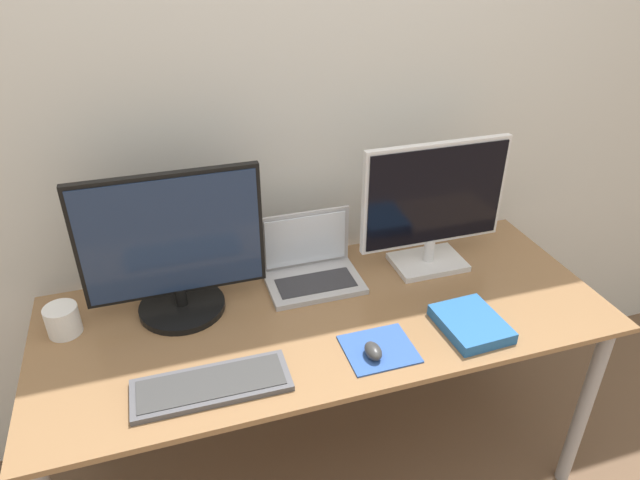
{
  "coord_description": "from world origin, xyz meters",
  "views": [
    {
      "loc": [
        -0.43,
        -0.96,
        1.78
      ],
      "look_at": [
        0.0,
        0.42,
        0.93
      ],
      "focal_mm": 32.0,
      "sensor_mm": 36.0,
      "label": 1
    }
  ],
  "objects_px": {
    "monitor_left": "(174,250)",
    "book": "(471,324)",
    "keyboard": "(212,385)",
    "mouse": "(373,351)",
    "laptop": "(311,265)",
    "monitor_right": "(434,205)",
    "mug": "(63,320)"
  },
  "relations": [
    {
      "from": "monitor_left",
      "to": "book",
      "type": "distance_m",
      "value": 0.88
    },
    {
      "from": "monitor_left",
      "to": "keyboard",
      "type": "height_order",
      "value": "monitor_left"
    },
    {
      "from": "keyboard",
      "to": "mouse",
      "type": "bearing_deg",
      "value": -2.49
    },
    {
      "from": "monitor_left",
      "to": "laptop",
      "type": "bearing_deg",
      "value": 5.46
    },
    {
      "from": "laptop",
      "to": "mouse",
      "type": "relative_size",
      "value": 4.29
    },
    {
      "from": "monitor_right",
      "to": "mug",
      "type": "relative_size",
      "value": 5.24
    },
    {
      "from": "monitor_left",
      "to": "book",
      "type": "height_order",
      "value": "monitor_left"
    },
    {
      "from": "laptop",
      "to": "mug",
      "type": "distance_m",
      "value": 0.76
    },
    {
      "from": "monitor_left",
      "to": "laptop",
      "type": "distance_m",
      "value": 0.45
    },
    {
      "from": "keyboard",
      "to": "laptop",
      "type": "bearing_deg",
      "value": 46.04
    },
    {
      "from": "mouse",
      "to": "book",
      "type": "xyz_separation_m",
      "value": [
        0.32,
        0.03,
        -0.01
      ]
    },
    {
      "from": "laptop",
      "to": "keyboard",
      "type": "height_order",
      "value": "laptop"
    },
    {
      "from": "laptop",
      "to": "mouse",
      "type": "distance_m",
      "value": 0.42
    },
    {
      "from": "monitor_right",
      "to": "mug",
      "type": "xyz_separation_m",
      "value": [
        -1.16,
        -0.01,
        -0.18
      ]
    },
    {
      "from": "mug",
      "to": "mouse",
      "type": "bearing_deg",
      "value": -24.41
    },
    {
      "from": "mouse",
      "to": "mug",
      "type": "height_order",
      "value": "mug"
    },
    {
      "from": "laptop",
      "to": "monitor_right",
      "type": "bearing_deg",
      "value": -5.64
    },
    {
      "from": "monitor_left",
      "to": "keyboard",
      "type": "distance_m",
      "value": 0.41
    },
    {
      "from": "book",
      "to": "mouse",
      "type": "bearing_deg",
      "value": -174.81
    },
    {
      "from": "book",
      "to": "mug",
      "type": "xyz_separation_m",
      "value": [
        -1.12,
        0.34,
        0.03
      ]
    },
    {
      "from": "book",
      "to": "laptop",
      "type": "bearing_deg",
      "value": 133.58
    },
    {
      "from": "laptop",
      "to": "book",
      "type": "relative_size",
      "value": 1.4
    },
    {
      "from": "keyboard",
      "to": "mug",
      "type": "relative_size",
      "value": 4.29
    },
    {
      "from": "monitor_right",
      "to": "keyboard",
      "type": "height_order",
      "value": "monitor_right"
    },
    {
      "from": "monitor_left",
      "to": "mouse",
      "type": "height_order",
      "value": "monitor_left"
    },
    {
      "from": "keyboard",
      "to": "book",
      "type": "height_order",
      "value": "book"
    },
    {
      "from": "monitor_left",
      "to": "mouse",
      "type": "xyz_separation_m",
      "value": [
        0.47,
        -0.38,
        -0.19
      ]
    },
    {
      "from": "book",
      "to": "keyboard",
      "type": "bearing_deg",
      "value": -179.25
    },
    {
      "from": "monitor_right",
      "to": "book",
      "type": "bearing_deg",
      "value": -96.02
    },
    {
      "from": "laptop",
      "to": "mouse",
      "type": "height_order",
      "value": "laptop"
    },
    {
      "from": "monitor_left",
      "to": "monitor_right",
      "type": "relative_size",
      "value": 1.06
    },
    {
      "from": "laptop",
      "to": "book",
      "type": "bearing_deg",
      "value": -46.42
    }
  ]
}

